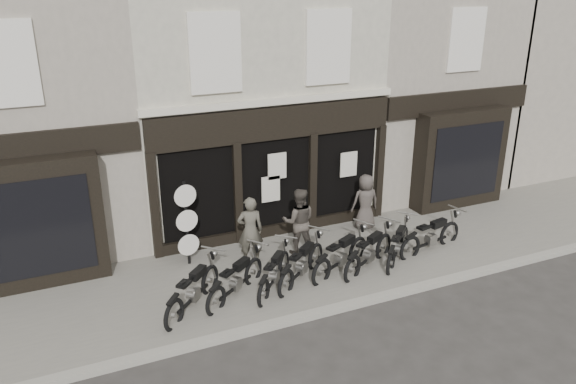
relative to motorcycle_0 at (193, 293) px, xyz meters
name	(u,v)px	position (x,y,z in m)	size (l,w,h in m)	color
ground_plane	(321,283)	(3.22, -0.12, -0.45)	(90.00, 90.00, 0.00)	#2D2B28
pavement	(306,266)	(3.22, 0.78, -0.39)	(30.00, 4.20, 0.12)	#67635B
kerb	(346,306)	(3.22, -1.37, -0.38)	(30.00, 0.25, 0.13)	gray
central_building	(238,82)	(3.22, 5.83, 3.63)	(7.30, 6.22, 8.34)	beige
neighbour_left	(17,101)	(-3.13, 5.78, 3.59)	(5.60, 6.73, 8.34)	gray
neighbour_right	(406,71)	(9.57, 5.78, 3.59)	(5.60, 6.73, 8.34)	gray
filler_right	(569,57)	(17.72, 5.88, 3.65)	(11.00, 6.00, 8.20)	gray
motorcycle_0	(193,293)	(0.00, 0.00, 0.00)	(1.85, 1.85, 1.13)	black
motorcycle_1	(236,282)	(1.05, 0.08, -0.01)	(1.96, 1.59, 1.09)	black
motorcycle_2	(274,275)	(2.03, 0.07, -0.03)	(1.64, 1.78, 1.04)	black
motorcycle_3	(302,266)	(2.80, 0.14, -0.01)	(1.98, 1.64, 1.11)	black
motorcycle_4	(341,258)	(3.91, 0.14, 0.00)	(2.18, 1.32, 1.13)	black
motorcycle_5	(369,255)	(4.67, 0.00, 0.00)	(2.15, 1.40, 1.13)	black
motorcycle_6	(398,247)	(5.62, 0.08, -0.02)	(1.80, 1.70, 1.07)	black
motorcycle_7	(431,238)	(6.74, 0.14, 0.00)	(2.32, 0.81, 1.12)	black
man_left	(250,230)	(1.93, 1.45, 0.59)	(0.67, 0.44, 1.84)	#4B483E
man_centre	(299,221)	(3.32, 1.43, 0.60)	(0.91, 0.71, 1.86)	#433C36
man_right	(365,202)	(5.81, 2.11, 0.51)	(0.82, 0.54, 1.69)	#443D38
advert_sign_post	(187,227)	(0.42, 2.02, 0.73)	(0.59, 0.38, 2.42)	black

